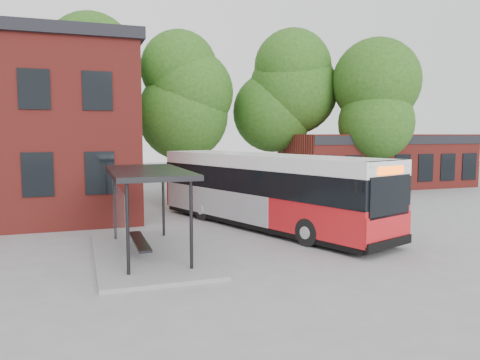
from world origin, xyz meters
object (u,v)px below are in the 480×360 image
object	(u,v)px
bicycle_4	(346,190)
bicycle_6	(373,188)
bicycle_0	(298,188)
bicycle_1	(302,188)
bicycle_2	(321,189)
bicycle_3	(328,186)
bicycle_5	(352,190)
city_bus	(265,191)
bicycle_7	(357,188)
bus_shelter	(148,212)

from	to	relation	value
bicycle_4	bicycle_6	size ratio (longest dim) A/B	1.01
bicycle_0	bicycle_1	world-z (taller)	bicycle_1
bicycle_2	bicycle_6	distance (m)	3.37
bicycle_3	bicycle_5	distance (m)	1.83
bicycle_1	bicycle_3	bearing A→B (deg)	-75.83
city_bus	bicycle_5	xyz separation A→B (m)	(8.81, 7.01, -1.10)
bicycle_0	bicycle_2	xyz separation A→B (m)	(1.51, -0.40, -0.03)
bicycle_3	bicycle_6	xyz separation A→B (m)	(2.55, -1.42, -0.06)
bicycle_0	bicycle_6	size ratio (longest dim) A/B	1.01
bicycle_3	bicycle_7	bearing A→B (deg)	-116.20
bicycle_6	city_bus	bearing A→B (deg)	126.45
bicycle_7	bicycle_3	bearing A→B (deg)	90.59
bus_shelter	bicycle_0	distance (m)	16.42
city_bus	bicycle_5	size ratio (longest dim) A/B	7.79
bus_shelter	bicycle_5	size ratio (longest dim) A/B	4.40
bus_shelter	bicycle_6	bearing A→B (deg)	33.01
bicycle_5	bicycle_7	size ratio (longest dim) A/B	0.99
bus_shelter	bicycle_2	bearing A→B (deg)	41.93
bicycle_0	bicycle_1	xyz separation A→B (m)	(0.13, -0.40, 0.05)
bicycle_6	bicycle_7	bearing A→B (deg)	43.57
city_bus	bicycle_6	bearing A→B (deg)	14.35
bicycle_0	bicycle_5	size ratio (longest dim) A/B	1.19
bicycle_2	bicycle_4	distance (m)	1.72
bus_shelter	bicycle_7	xyz separation A→B (m)	(15.30, 11.14, -0.97)
bus_shelter	bicycle_4	xyz separation A→B (m)	(13.71, 10.04, -0.95)
bus_shelter	bicycle_3	xyz separation A→B (m)	(13.43, 11.80, -0.89)
bicycle_1	city_bus	bearing A→B (deg)	149.70
bus_shelter	bicycle_5	bearing A→B (deg)	35.52
bicycle_1	bicycle_2	xyz separation A→B (m)	(1.38, 0.00, -0.08)
bicycle_0	bicycle_1	size ratio (longest dim) A/B	1.05
bicycle_3	bicycle_1	bearing A→B (deg)	92.03
bus_shelter	bicycle_6	xyz separation A→B (m)	(15.98, 10.38, -0.96)
bicycle_0	city_bus	bearing A→B (deg)	123.87
bicycle_0	bicycle_6	world-z (taller)	bicycle_0
bus_shelter	bicycle_3	world-z (taller)	bus_shelter
bicycle_1	bicycle_4	world-z (taller)	bicycle_1
bicycle_4	bicycle_5	xyz separation A→B (m)	(0.54, 0.14, -0.02)
bus_shelter	bicycle_0	world-z (taller)	bus_shelter
bicycle_5	bicycle_7	xyz separation A→B (m)	(1.04, 0.97, 0.00)
bus_shelter	bicycle_1	xyz separation A→B (m)	(11.42, 11.49, -0.91)
bicycle_0	bicycle_2	distance (m)	1.56
bicycle_5	bicycle_1	bearing A→B (deg)	84.56
bicycle_5	bicycle_6	bearing A→B (deg)	-63.79
bicycle_6	bicycle_7	size ratio (longest dim) A/B	1.17
bicycle_2	bicycle_4	xyz separation A→B (m)	(0.91, -1.46, 0.03)
city_bus	bus_shelter	bearing A→B (deg)	-169.90
bicycle_0	bicycle_1	bearing A→B (deg)	176.00
bicycle_1	bicycle_4	distance (m)	2.71
bicycle_6	bus_shelter	bearing A→B (deg)	125.04
bicycle_4	bicycle_5	bearing A→B (deg)	-76.34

